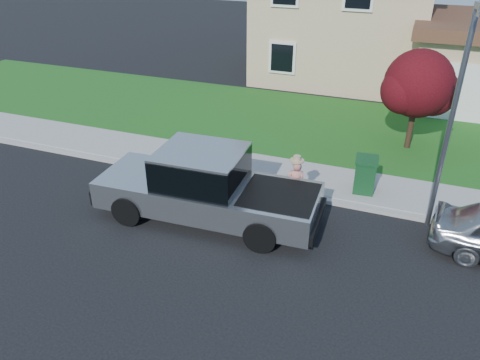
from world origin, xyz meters
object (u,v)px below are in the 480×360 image
(pickup_truck, at_px, (206,188))
(trash_bin, at_px, (365,174))
(woman, at_px, (295,184))
(ornamental_tree, at_px, (419,87))
(street_lamp, at_px, (454,112))

(pickup_truck, relative_size, trash_bin, 5.89)
(woman, bearing_deg, pickup_truck, 15.00)
(pickup_truck, relative_size, ornamental_tree, 1.78)
(trash_bin, bearing_deg, woman, -145.25)
(pickup_truck, height_order, trash_bin, pickup_truck)
(woman, xyz_separation_m, street_lamp, (3.60, 0.38, 2.46))
(woman, distance_m, street_lamp, 4.38)
(street_lamp, bearing_deg, ornamental_tree, 86.56)
(trash_bin, bearing_deg, street_lamp, -34.11)
(woman, xyz_separation_m, ornamental_tree, (2.80, 5.23, 1.55))
(pickup_truck, relative_size, woman, 3.79)
(pickup_truck, distance_m, ornamental_tree, 8.31)
(trash_bin, distance_m, street_lamp, 3.34)
(pickup_truck, bearing_deg, street_lamp, 14.50)
(woman, relative_size, street_lamp, 0.29)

